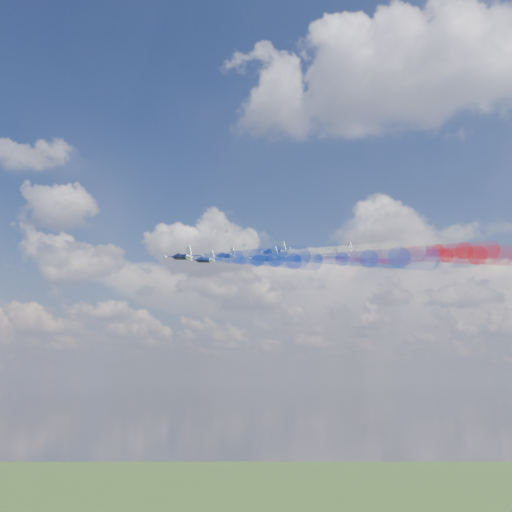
% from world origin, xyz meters
% --- Properties ---
extents(jet_lead, '(14.26, 13.78, 5.98)m').
position_xyz_m(jet_lead, '(-6.70, 15.98, 163.87)').
color(jet_lead, black).
extents(trail_lead, '(34.58, 25.04, 10.87)m').
position_xyz_m(trail_lead, '(13.44, 2.70, 159.64)').
color(trail_lead, white).
extents(jet_inner_left, '(14.26, 13.78, 5.98)m').
position_xyz_m(jet_inner_left, '(-4.91, 2.05, 160.01)').
color(jet_inner_left, black).
extents(trail_inner_left, '(34.58, 25.04, 10.87)m').
position_xyz_m(trail_inner_left, '(15.23, -11.23, 155.78)').
color(trail_inner_left, blue).
extents(jet_inner_right, '(14.26, 13.78, 5.98)m').
position_xyz_m(jet_inner_right, '(8.19, 18.07, 162.71)').
color(jet_inner_right, black).
extents(trail_inner_right, '(34.58, 25.04, 10.87)m').
position_xyz_m(trail_inner_right, '(28.33, 4.79, 158.48)').
color(trail_inner_right, red).
extents(jet_outer_left, '(14.26, 13.78, 5.98)m').
position_xyz_m(jet_outer_left, '(-1.47, -13.59, 157.54)').
color(jet_outer_left, black).
extents(trail_outer_left, '(34.58, 25.04, 10.87)m').
position_xyz_m(trail_outer_left, '(18.67, -26.87, 153.31)').
color(trail_outer_left, blue).
extents(jet_center_third, '(14.26, 13.78, 5.98)m').
position_xyz_m(jet_center_third, '(13.07, 2.42, 160.34)').
color(jet_center_third, black).
extents(trail_center_third, '(34.58, 25.04, 10.87)m').
position_xyz_m(trail_center_third, '(33.21, -10.86, 156.11)').
color(trail_center_third, white).
extents(jet_outer_right, '(14.26, 13.78, 5.98)m').
position_xyz_m(jet_outer_right, '(23.78, 17.85, 162.41)').
color(jet_outer_right, black).
extents(trail_outer_right, '(34.58, 25.04, 10.87)m').
position_xyz_m(trail_outer_right, '(43.92, 4.57, 158.18)').
color(trail_outer_right, red).
extents(jet_rear_left, '(14.26, 13.78, 5.98)m').
position_xyz_m(jet_rear_left, '(17.22, -11.76, 155.90)').
color(jet_rear_left, black).
extents(trail_rear_left, '(34.58, 25.04, 10.87)m').
position_xyz_m(trail_rear_left, '(37.36, -25.04, 151.67)').
color(trail_rear_left, blue).
extents(jet_rear_right, '(14.26, 13.78, 5.98)m').
position_xyz_m(jet_rear_right, '(26.74, 6.61, 159.05)').
color(jet_rear_right, black).
extents(trail_rear_right, '(34.58, 25.04, 10.87)m').
position_xyz_m(trail_rear_right, '(46.87, -6.67, 154.82)').
color(trail_rear_right, red).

